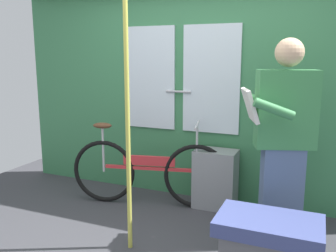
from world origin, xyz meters
name	(u,v)px	position (x,y,z in m)	size (l,w,h in m)	color
ground_plane	(152,246)	(0.00, 0.00, -0.02)	(5.27, 3.92, 0.04)	#38383D
train_door_wall	(198,89)	(-0.01, 1.15, 1.18)	(4.27, 0.28, 2.26)	#387A4C
bicycle_near_door	(148,172)	(-0.39, 0.73, 0.36)	(1.61, 0.53, 0.88)	black
passenger_reading_newspaper	(283,139)	(0.94, 0.45, 0.88)	(0.62, 0.56, 1.66)	slate
trash_bin_by_wall	(215,179)	(0.27, 0.94, 0.30)	(0.42, 0.28, 0.60)	gray
handrail_pole	(127,112)	(-0.14, -0.11, 1.11)	(0.04, 0.04, 2.22)	#C6C14C
bench_seat_corner	(268,247)	(0.93, -0.12, 0.24)	(0.70, 0.44, 0.45)	#3D477F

